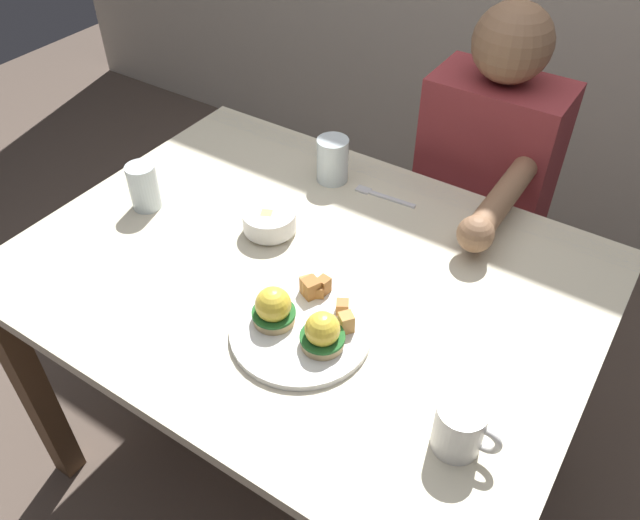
{
  "coord_description": "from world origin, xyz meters",
  "views": [
    {
      "loc": [
        0.57,
        -0.81,
        1.64
      ],
      "look_at": [
        0.04,
        0.0,
        0.78
      ],
      "focal_mm": 35.46,
      "sensor_mm": 36.0,
      "label": 1
    }
  ],
  "objects_px": {
    "eggs_benedict_plate": "(300,323)",
    "fruit_bowl": "(269,221)",
    "fork": "(381,196)",
    "dining_table": "(305,302)",
    "water_glass_far": "(333,163)",
    "water_glass_near": "(144,189)",
    "diner_person": "(480,189)",
    "coffee_mug": "(461,427)"
  },
  "relations": [
    {
      "from": "coffee_mug",
      "to": "water_glass_far",
      "type": "distance_m",
      "value": 0.78
    },
    {
      "from": "fruit_bowl",
      "to": "water_glass_near",
      "type": "bearing_deg",
      "value": -164.64
    },
    {
      "from": "eggs_benedict_plate",
      "to": "fruit_bowl",
      "type": "xyz_separation_m",
      "value": [
        -0.23,
        0.21,
        0.0
      ]
    },
    {
      "from": "fruit_bowl",
      "to": "coffee_mug",
      "type": "bearing_deg",
      "value": -25.28
    },
    {
      "from": "dining_table",
      "to": "fruit_bowl",
      "type": "height_order",
      "value": "fruit_bowl"
    },
    {
      "from": "eggs_benedict_plate",
      "to": "fork",
      "type": "height_order",
      "value": "eggs_benedict_plate"
    },
    {
      "from": "eggs_benedict_plate",
      "to": "diner_person",
      "type": "distance_m",
      "value": 0.77
    },
    {
      "from": "fruit_bowl",
      "to": "coffee_mug",
      "type": "distance_m",
      "value": 0.64
    },
    {
      "from": "dining_table",
      "to": "water_glass_far",
      "type": "height_order",
      "value": "water_glass_far"
    },
    {
      "from": "fruit_bowl",
      "to": "diner_person",
      "type": "height_order",
      "value": "diner_person"
    },
    {
      "from": "fruit_bowl",
      "to": "water_glass_near",
      "type": "xyz_separation_m",
      "value": [
        -0.3,
        -0.08,
        0.02
      ]
    },
    {
      "from": "fork",
      "to": "water_glass_far",
      "type": "distance_m",
      "value": 0.15
    },
    {
      "from": "fork",
      "to": "diner_person",
      "type": "bearing_deg",
      "value": 62.35
    },
    {
      "from": "water_glass_far",
      "to": "coffee_mug",
      "type": "bearing_deg",
      "value": -42.56
    },
    {
      "from": "fruit_bowl",
      "to": "diner_person",
      "type": "relative_size",
      "value": 0.11
    },
    {
      "from": "dining_table",
      "to": "diner_person",
      "type": "xyz_separation_m",
      "value": [
        0.16,
        0.6,
        0.02
      ]
    },
    {
      "from": "coffee_mug",
      "to": "water_glass_near",
      "type": "bearing_deg",
      "value": 167.75
    },
    {
      "from": "dining_table",
      "to": "fruit_bowl",
      "type": "distance_m",
      "value": 0.2
    },
    {
      "from": "eggs_benedict_plate",
      "to": "fruit_bowl",
      "type": "bearing_deg",
      "value": 137.4
    },
    {
      "from": "eggs_benedict_plate",
      "to": "fruit_bowl",
      "type": "relative_size",
      "value": 2.25
    },
    {
      "from": "coffee_mug",
      "to": "water_glass_far",
      "type": "height_order",
      "value": "water_glass_far"
    },
    {
      "from": "water_glass_far",
      "to": "diner_person",
      "type": "xyz_separation_m",
      "value": [
        0.29,
        0.29,
        -0.14
      ]
    },
    {
      "from": "coffee_mug",
      "to": "water_glass_near",
      "type": "height_order",
      "value": "water_glass_near"
    },
    {
      "from": "water_glass_near",
      "to": "fork",
      "type": "bearing_deg",
      "value": 37.2
    },
    {
      "from": "coffee_mug",
      "to": "fork",
      "type": "distance_m",
      "value": 0.68
    },
    {
      "from": "dining_table",
      "to": "eggs_benedict_plate",
      "type": "relative_size",
      "value": 4.44
    },
    {
      "from": "dining_table",
      "to": "eggs_benedict_plate",
      "type": "distance_m",
      "value": 0.23
    },
    {
      "from": "water_glass_near",
      "to": "eggs_benedict_plate",
      "type": "bearing_deg",
      "value": -13.76
    },
    {
      "from": "diner_person",
      "to": "coffee_mug",
      "type": "bearing_deg",
      "value": -70.97
    },
    {
      "from": "dining_table",
      "to": "water_glass_near",
      "type": "distance_m",
      "value": 0.46
    },
    {
      "from": "coffee_mug",
      "to": "water_glass_far",
      "type": "xyz_separation_m",
      "value": [
        -0.57,
        0.53,
        -0.0
      ]
    },
    {
      "from": "fork",
      "to": "dining_table",
      "type": "bearing_deg",
      "value": -92.4
    },
    {
      "from": "eggs_benedict_plate",
      "to": "water_glass_near",
      "type": "relative_size",
      "value": 2.43
    },
    {
      "from": "dining_table",
      "to": "eggs_benedict_plate",
      "type": "height_order",
      "value": "eggs_benedict_plate"
    },
    {
      "from": "eggs_benedict_plate",
      "to": "water_glass_near",
      "type": "height_order",
      "value": "water_glass_near"
    },
    {
      "from": "fruit_bowl",
      "to": "fork",
      "type": "height_order",
      "value": "fruit_bowl"
    },
    {
      "from": "water_glass_near",
      "to": "diner_person",
      "type": "height_order",
      "value": "diner_person"
    },
    {
      "from": "fork",
      "to": "coffee_mug",
      "type": "bearing_deg",
      "value": -50.64
    },
    {
      "from": "fruit_bowl",
      "to": "water_glass_near",
      "type": "distance_m",
      "value": 0.31
    },
    {
      "from": "coffee_mug",
      "to": "water_glass_near",
      "type": "xyz_separation_m",
      "value": [
        -0.88,
        0.19,
        -0.0
      ]
    },
    {
      "from": "fruit_bowl",
      "to": "diner_person",
      "type": "xyz_separation_m",
      "value": [
        0.3,
        0.54,
        -0.12
      ]
    },
    {
      "from": "fruit_bowl",
      "to": "water_glass_near",
      "type": "relative_size",
      "value": 1.08
    }
  ]
}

